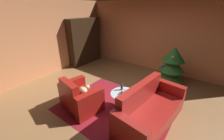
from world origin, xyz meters
TOP-DOWN VIEW (x-y plane):
  - ground_plane at (0.00, 0.00)m, footprint 7.53×7.53m
  - wall_back at (0.00, 2.84)m, footprint 6.39×0.06m
  - wall_left at (-3.17, 0.00)m, footprint 0.06×5.75m
  - area_rug at (0.18, -0.28)m, footprint 2.75×2.15m
  - bookshelf_unit at (-2.90, 1.78)m, footprint 0.39×1.66m
  - armchair_red at (-0.56, -0.77)m, footprint 1.15×0.92m
  - couch_red at (1.07, -0.18)m, footprint 1.00×1.99m
  - coffee_table at (0.36, -0.14)m, footprint 0.65×0.65m
  - book_stack_on_table at (0.42, -0.15)m, footprint 0.23×0.18m
  - bottle_on_table at (0.22, -0.02)m, footprint 0.06×0.06m
  - decorated_tree at (0.94, 1.94)m, footprint 0.89×0.89m

SIDE VIEW (x-z plane):
  - ground_plane at x=0.00m, z-range 0.00..0.00m
  - area_rug at x=0.18m, z-range 0.00..0.01m
  - armchair_red at x=-0.56m, z-range -0.13..0.74m
  - couch_red at x=1.07m, z-range -0.14..0.76m
  - coffee_table at x=0.36m, z-range 0.18..0.65m
  - book_stack_on_table at x=0.42m, z-range 0.46..0.56m
  - bottle_on_table at x=0.22m, z-range 0.44..0.66m
  - decorated_tree at x=0.94m, z-range 0.02..1.31m
  - bookshelf_unit at x=-2.90m, z-range 0.01..2.03m
  - wall_back at x=0.00m, z-range 0.00..2.73m
  - wall_left at x=-3.17m, z-range 0.00..2.73m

